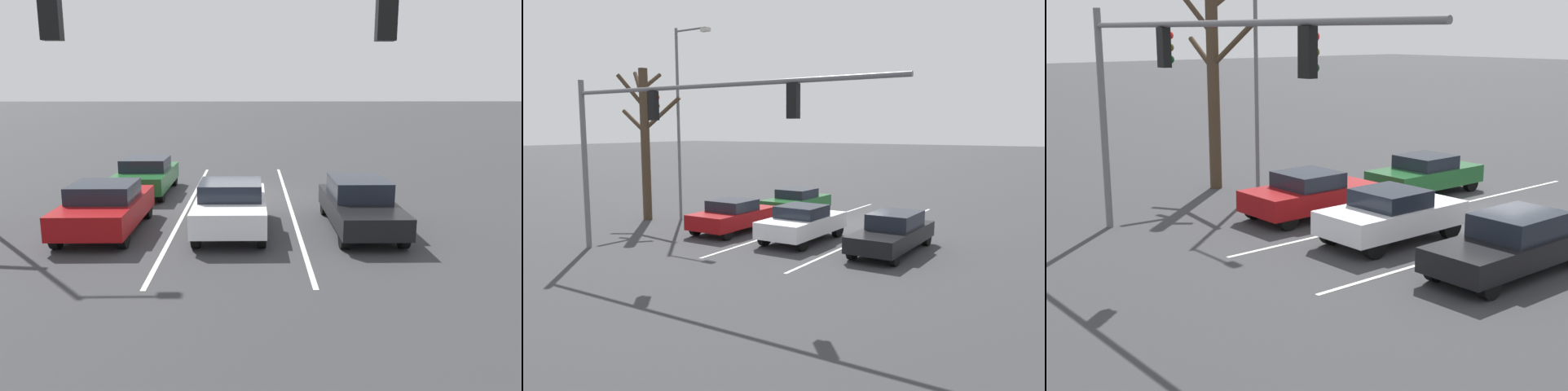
# 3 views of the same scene
# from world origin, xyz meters

# --- Properties ---
(ground_plane) EXTENTS (240.00, 240.00, 0.00)m
(ground_plane) POSITION_xyz_m (0.00, 0.00, 0.00)
(ground_plane) COLOR #333335
(lane_stripe_left_divider) EXTENTS (0.12, 15.13, 0.01)m
(lane_stripe_left_divider) POSITION_xyz_m (-1.75, 1.56, 0.01)
(lane_stripe_left_divider) COLOR silver
(lane_stripe_left_divider) RESTS_ON ground_plane
(lane_stripe_center_divider) EXTENTS (0.12, 15.13, 0.01)m
(lane_stripe_center_divider) POSITION_xyz_m (1.75, 1.56, 0.01)
(lane_stripe_center_divider) COLOR silver
(lane_stripe_center_divider) RESTS_ON ground_plane
(car_white_midlane_front) EXTENTS (1.93, 4.15, 1.46)m
(car_white_midlane_front) POSITION_xyz_m (0.14, 4.84, 0.76)
(car_white_midlane_front) COLOR silver
(car_white_midlane_front) RESTS_ON ground_plane
(car_maroon_rightlane_front) EXTENTS (1.94, 4.14, 1.42)m
(car_maroon_rightlane_front) POSITION_xyz_m (3.66, 4.82, 0.72)
(car_maroon_rightlane_front) COLOR maroon
(car_maroon_rightlane_front) RESTS_ON ground_plane
(car_black_leftlane_front) EXTENTS (1.77, 4.63, 1.44)m
(car_black_leftlane_front) POSITION_xyz_m (-3.54, 4.59, 0.73)
(car_black_leftlane_front) COLOR black
(car_black_leftlane_front) RESTS_ON ground_plane
(car_darkgreen_rightlane_second) EXTENTS (1.89, 4.20, 1.37)m
(car_darkgreen_rightlane_second) POSITION_xyz_m (3.60, -0.47, 0.70)
(car_darkgreen_rightlane_second) COLOR #1E5928
(car_darkgreen_rightlane_second) RESTS_ON ground_plane
(traffic_signal_gantry) EXTENTS (12.51, 0.37, 6.25)m
(traffic_signal_gantry) POSITION_xyz_m (2.50, 10.11, 4.65)
(traffic_signal_gantry) COLOR slate
(traffic_signal_gantry) RESTS_ON ground_plane
(street_lamp_right_shoulder) EXTENTS (2.13, 0.24, 9.22)m
(street_lamp_right_shoulder) POSITION_xyz_m (7.53, 3.83, 5.27)
(street_lamp_right_shoulder) COLOR slate
(street_lamp_right_shoulder) RESTS_ON ground_plane
(bare_tree_near) EXTENTS (3.50, 1.95, 7.37)m
(bare_tree_near) POSITION_xyz_m (9.16, 4.69, 4.14)
(bare_tree_near) COLOR #423323
(bare_tree_near) RESTS_ON ground_plane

